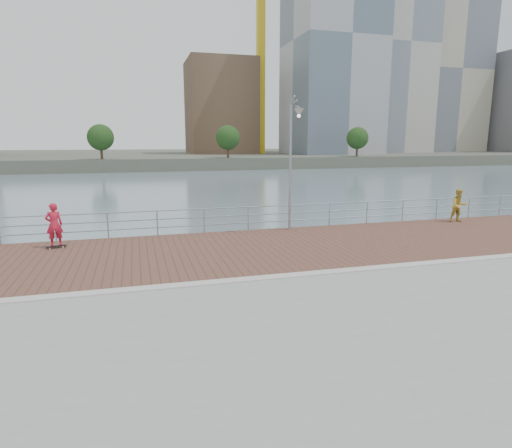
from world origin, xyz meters
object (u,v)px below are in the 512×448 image
object	(u,v)px
guardrail	(226,217)
skateboarder	(54,225)
street_lamp	(294,141)
bystander	(459,206)

from	to	relation	value
guardrail	skateboarder	distance (m)	7.11
skateboarder	street_lamp	bearing A→B (deg)	167.63
guardrail	bystander	xyz separation A→B (m)	(11.84, -0.95, 0.17)
guardrail	street_lamp	xyz separation A→B (m)	(2.88, -0.92, 3.38)
street_lamp	skateboarder	bearing A→B (deg)	-178.07
guardrail	bystander	bearing A→B (deg)	-4.60
street_lamp	guardrail	bearing A→B (deg)	162.28
guardrail	street_lamp	bearing A→B (deg)	-17.72
street_lamp	bystander	size ratio (longest dim) A/B	3.41
guardrail	skateboarder	bearing A→B (deg)	-169.86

